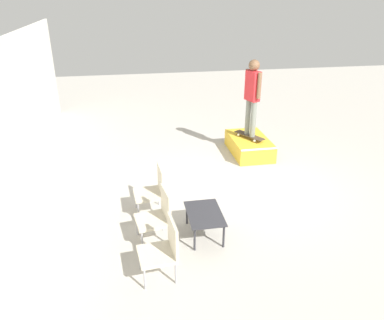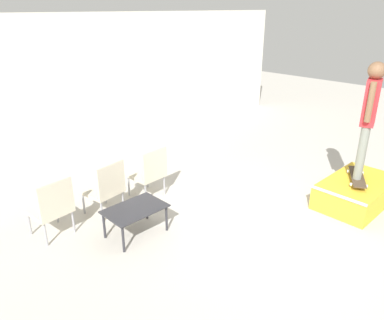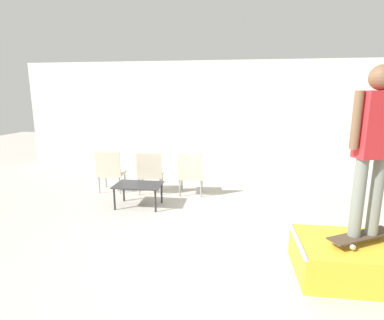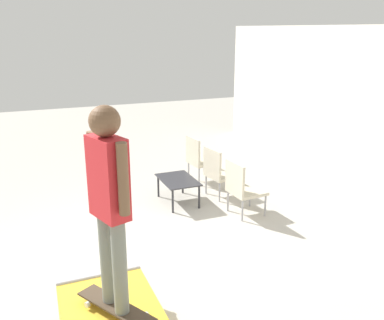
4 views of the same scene
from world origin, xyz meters
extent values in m
plane|color=#B7B2A8|center=(0.00, 0.00, 0.00)|extent=(24.00, 24.00, 0.00)
cube|color=white|center=(0.00, 4.68, 1.50)|extent=(12.00, 0.06, 3.00)
cube|color=gold|center=(1.61, -0.57, 0.20)|extent=(1.48, 0.89, 0.41)
cylinder|color=#B7B7BC|center=(0.87, -0.57, 0.41)|extent=(0.05, 0.89, 0.05)
cube|color=#473828|center=(1.58, -0.55, 0.50)|extent=(0.86, 0.60, 0.02)
cylinder|color=white|center=(1.76, -0.31, 0.46)|extent=(0.06, 0.05, 0.05)
cylinder|color=white|center=(1.29, -0.58, 0.46)|extent=(0.06, 0.05, 0.05)
cylinder|color=white|center=(1.40, -0.78, 0.46)|extent=(0.06, 0.05, 0.05)
cylinder|color=gray|center=(1.47, -0.58, 0.95)|extent=(0.13, 0.13, 0.89)
cylinder|color=gray|center=(1.68, -0.51, 0.95)|extent=(0.13, 0.13, 0.89)
cube|color=red|center=(1.58, -0.55, 1.74)|extent=(0.42, 0.31, 0.70)
cylinder|color=brown|center=(1.35, -0.62, 1.80)|extent=(0.09, 0.09, 0.60)
sphere|color=brown|center=(1.58, -0.55, 2.22)|extent=(0.26, 0.26, 0.26)
cube|color=#2D2D33|center=(-1.62, 1.26, 0.42)|extent=(0.87, 0.57, 0.02)
cylinder|color=#2D2D33|center=(-2.00, 1.03, 0.21)|extent=(0.04, 0.04, 0.41)
cylinder|color=#2D2D33|center=(-1.23, 1.03, 0.21)|extent=(0.04, 0.04, 0.41)
cylinder|color=#2D2D33|center=(-2.00, 1.50, 0.21)|extent=(0.04, 0.04, 0.41)
cylinder|color=#2D2D33|center=(-1.23, 1.50, 0.21)|extent=(0.04, 0.04, 0.41)
cylinder|color=#99999E|center=(-2.29, 2.38, 0.18)|extent=(0.03, 0.03, 0.36)
cylinder|color=#99999E|center=(-2.73, 2.33, 0.18)|extent=(0.03, 0.03, 0.36)
cylinder|color=#99999E|center=(-2.25, 1.94, 0.18)|extent=(0.03, 0.03, 0.36)
cylinder|color=#99999E|center=(-2.69, 1.90, 0.18)|extent=(0.03, 0.03, 0.36)
cube|color=beige|center=(-2.49, 2.14, 0.39)|extent=(0.57, 0.57, 0.05)
cube|color=beige|center=(-2.47, 1.90, 0.66)|extent=(0.52, 0.09, 0.49)
cylinder|color=#99999E|center=(-1.43, 2.39, 0.18)|extent=(0.03, 0.03, 0.36)
cylinder|color=#99999E|center=(-1.87, 2.32, 0.18)|extent=(0.03, 0.03, 0.36)
cylinder|color=#99999E|center=(-1.37, 1.95, 0.18)|extent=(0.03, 0.03, 0.36)
cylinder|color=#99999E|center=(-1.80, 1.89, 0.18)|extent=(0.03, 0.03, 0.36)
cube|color=beige|center=(-1.62, 2.14, 0.39)|extent=(0.59, 0.59, 0.05)
cube|color=beige|center=(-1.58, 1.90, 0.66)|extent=(0.52, 0.12, 0.49)
cylinder|color=#99999E|center=(-0.54, 2.37, 0.18)|extent=(0.03, 0.03, 0.36)
cylinder|color=#99999E|center=(-0.98, 2.34, 0.18)|extent=(0.03, 0.03, 0.36)
cylinder|color=#99999E|center=(-0.51, 1.93, 0.18)|extent=(0.03, 0.03, 0.36)
cylinder|color=#99999E|center=(-0.95, 1.90, 0.18)|extent=(0.03, 0.03, 0.36)
cube|color=beige|center=(-0.74, 2.14, 0.39)|extent=(0.55, 0.55, 0.05)
cube|color=beige|center=(-0.73, 1.90, 0.66)|extent=(0.52, 0.08, 0.49)
camera|label=1|loc=(-6.78, 2.39, 3.82)|focal=35.00mm
camera|label=2|loc=(-4.30, -2.66, 3.10)|focal=35.00mm
camera|label=3|loc=(0.09, -3.90, 2.04)|focal=28.00mm
camera|label=4|loc=(4.93, -1.18, 2.93)|focal=40.00mm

